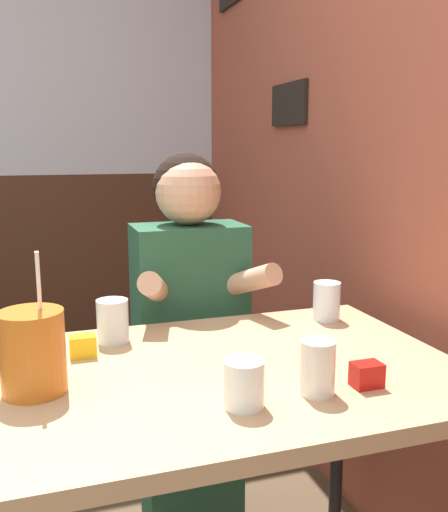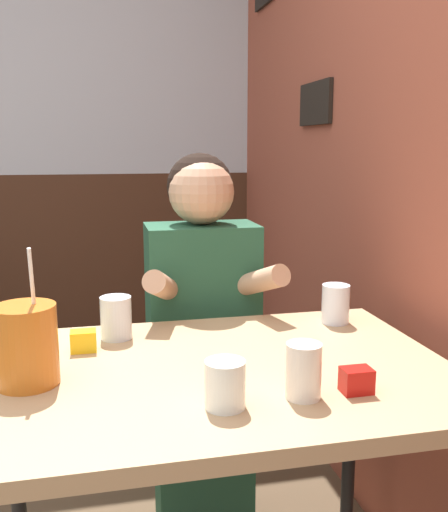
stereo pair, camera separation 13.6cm
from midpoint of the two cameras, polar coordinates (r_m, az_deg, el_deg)
name	(u,v)px [view 2 (the right image)]	position (r m, az deg, el deg)	size (l,w,h in m)	color
brick_wall_right	(337,119)	(2.25, 13.02, 13.18)	(0.08, 4.41, 2.70)	#9E4C38
main_table	(216,399)	(1.31, 2.29, -14.18)	(1.05, 0.72, 0.77)	tan
person_seated	(202,340)	(1.83, -0.02, -8.42)	(0.42, 0.40, 1.23)	#235138
cocktail_pitcher	(26,345)	(1.21, -16.15, -8.60)	(0.13, 0.13, 0.29)	#C6661E
glass_near_pitcher	(336,304)	(1.61, 13.49, -4.71)	(0.08, 0.08, 0.11)	silver
glass_center	(225,384)	(1.08, 3.80, -12.75)	(0.08, 0.08, 0.09)	silver
glass_far_side	(303,371)	(1.14, 11.44, -11.25)	(0.07, 0.07, 0.11)	silver
glass_by_brick	(116,318)	(1.46, -8.13, -6.16)	(0.08, 0.08, 0.11)	silver
condiment_ketchup	(357,380)	(1.19, 16.40, -11.91)	(0.06, 0.04, 0.05)	#B7140F
condiment_mustard	(83,341)	(1.39, -11.16, -8.38)	(0.06, 0.04, 0.05)	yellow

